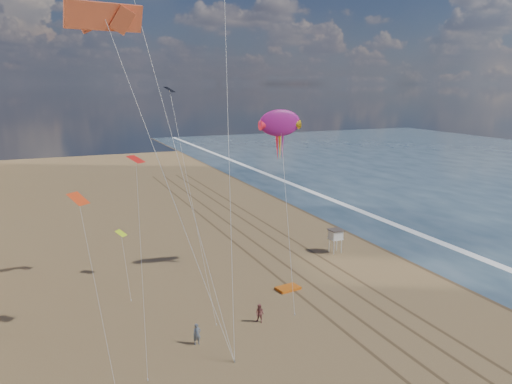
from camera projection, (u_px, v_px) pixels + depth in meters
wet_sand at (362, 224)px, 72.64m from camera, size 260.00×260.00×0.00m
foam at (386, 221)px, 74.25m from camera, size 260.00×260.00×0.00m
tracks at (293, 261)px, 57.34m from camera, size 7.68×120.00×0.01m
lifeguard_stand at (336, 235)px, 59.94m from camera, size 1.59×1.59×2.88m
grounded_kite at (288, 288)px, 49.46m from camera, size 2.49×1.79×0.26m
show_kite at (280, 123)px, 51.60m from camera, size 4.58×5.91×19.28m
kite_flyer_a at (197, 334)px, 38.87m from camera, size 0.63×0.41×1.72m
kite_flyer_b at (260, 314)px, 42.43m from camera, size 1.00×1.02×1.65m
small_kites at (119, 177)px, 42.99m from camera, size 11.13×15.33×15.34m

